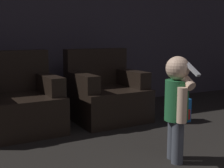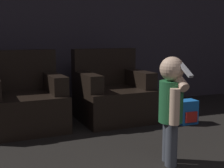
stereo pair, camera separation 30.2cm
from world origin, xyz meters
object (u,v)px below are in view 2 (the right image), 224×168
(armchair_left, at_px, (24,101))
(person_toddler, at_px, (172,102))
(armchair_right, at_px, (112,95))
(toy_backpack, at_px, (187,112))

(armchair_left, bearing_deg, person_toddler, -58.57)
(armchair_right, height_order, toy_backpack, armchair_right)
(toy_backpack, bearing_deg, armchair_right, 145.04)
(person_toddler, relative_size, toy_backpack, 3.11)
(armchair_left, relative_size, person_toddler, 1.01)
(person_toddler, distance_m, toy_backpack, 1.29)
(armchair_left, height_order, toy_backpack, armchair_left)
(armchair_right, bearing_deg, armchair_left, 177.39)
(armchair_left, distance_m, toy_backpack, 1.88)
(armchair_right, height_order, person_toddler, person_toddler)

